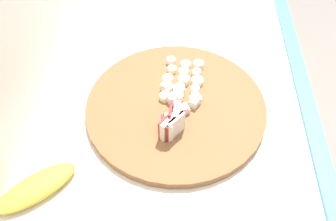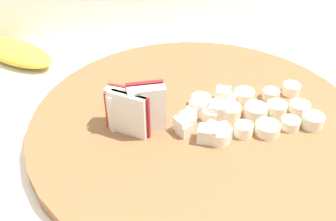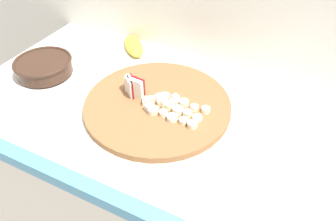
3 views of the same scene
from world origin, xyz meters
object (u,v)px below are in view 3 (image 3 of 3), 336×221
(banana_slice_rows, at_px, (178,110))
(cutting_board, at_px, (157,105))
(banana_peel, at_px, (134,46))
(apple_wedge_fan, at_px, (133,86))
(apple_dice_pile, at_px, (157,103))
(ceramic_bowl, at_px, (44,66))

(banana_slice_rows, bearing_deg, cutting_board, 169.06)
(cutting_board, height_order, banana_peel, banana_peel)
(banana_slice_rows, bearing_deg, apple_wedge_fan, 172.93)
(banana_peel, bearing_deg, apple_dice_pile, -48.74)
(banana_slice_rows, distance_m, banana_peel, 0.41)
(apple_wedge_fan, bearing_deg, banana_slice_rows, -7.07)
(banana_peel, bearing_deg, apple_wedge_fan, -59.02)
(apple_wedge_fan, xyz_separation_m, ceramic_bowl, (-0.33, -0.02, -0.02))
(apple_wedge_fan, height_order, apple_dice_pile, apple_wedge_fan)
(apple_dice_pile, bearing_deg, banana_peel, 131.26)
(cutting_board, distance_m, banana_slice_rows, 0.07)
(banana_slice_rows, height_order, banana_peel, banana_slice_rows)
(apple_wedge_fan, bearing_deg, banana_peel, 120.98)
(banana_slice_rows, distance_m, ceramic_bowl, 0.48)
(apple_dice_pile, distance_m, banana_peel, 0.36)
(cutting_board, bearing_deg, banana_peel, 132.19)
(banana_slice_rows, relative_size, banana_peel, 0.96)
(banana_slice_rows, bearing_deg, ceramic_bowl, 179.83)
(apple_wedge_fan, xyz_separation_m, banana_slice_rows, (0.15, -0.02, -0.02))
(ceramic_bowl, bearing_deg, banana_slice_rows, -0.17)
(apple_dice_pile, xyz_separation_m, banana_slice_rows, (0.07, 0.00, -0.00))
(apple_wedge_fan, height_order, banana_peel, apple_wedge_fan)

